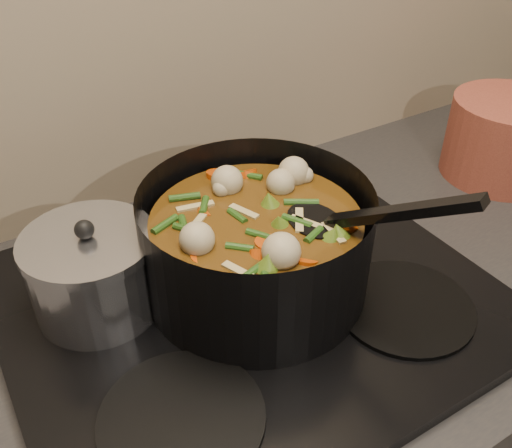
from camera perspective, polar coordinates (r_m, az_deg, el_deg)
stovetop at (r=0.78m, az=-0.80°, el=-7.45°), size 0.62×0.54×0.03m
stockpot at (r=0.74m, az=0.06°, el=-2.16°), size 0.34×0.39×0.22m
saucepan at (r=0.75m, az=-15.92°, el=-4.68°), size 0.17×0.17×0.14m
terracotta_crock at (r=1.12m, az=23.60°, el=7.86°), size 0.22×0.22×0.14m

